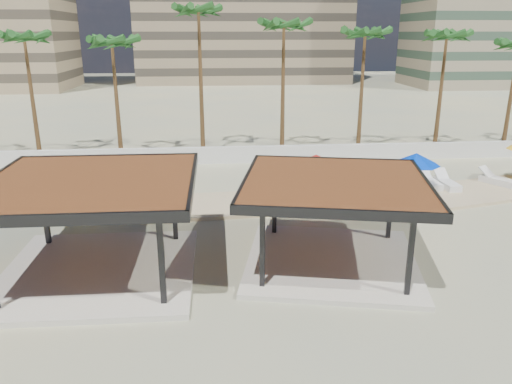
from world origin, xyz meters
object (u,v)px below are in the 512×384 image
at_px(lounger_c, 498,180).
at_px(lounger_d, 429,182).
at_px(pavilion_central, 334,214).
at_px(pavilion_west, 94,218).
at_px(umbrella_c, 316,161).
at_px(lounger_a, 64,201).
at_px(lounger_b, 447,183).

relative_size(lounger_c, lounger_d, 1.02).
bearing_deg(pavilion_central, pavilion_west, -167.37).
distance_m(pavilion_central, lounger_d, 12.52).
relative_size(pavilion_west, umbrella_c, 2.55).
relative_size(pavilion_west, lounger_a, 3.32).
height_order(umbrella_c, lounger_b, umbrella_c).
xyz_separation_m(pavilion_west, lounger_b, (18.20, 9.16, -1.89)).
bearing_deg(lounger_b, lounger_d, 71.74).
bearing_deg(pavilion_west, lounger_c, 24.37).
xyz_separation_m(lounger_b, lounger_c, (3.36, 0.31, 0.00)).
distance_m(lounger_a, lounger_b, 21.67).
bearing_deg(lounger_a, lounger_d, -83.98).
relative_size(pavilion_west, lounger_d, 3.25).
bearing_deg(pavilion_central, lounger_c, 49.18).
distance_m(lounger_a, lounger_c, 25.05).
bearing_deg(lounger_b, lounger_c, -86.36).
bearing_deg(lounger_b, lounger_a, 91.74).
relative_size(lounger_b, lounger_d, 1.00).
height_order(lounger_a, lounger_c, lounger_c).
bearing_deg(pavilion_central, lounger_d, 61.24).
bearing_deg(lounger_a, pavilion_west, -154.76).
bearing_deg(pavilion_central, umbrella_c, 95.65).
xyz_separation_m(umbrella_c, lounger_b, (8.22, 1.56, -1.95)).
xyz_separation_m(pavilion_central, lounger_c, (12.44, 9.39, -1.73)).
height_order(pavilion_west, lounger_c, pavilion_west).
relative_size(pavilion_central, umbrella_c, 2.77).
distance_m(pavilion_west, lounger_d, 19.75).
height_order(pavilion_west, lounger_d, pavilion_west).
relative_size(pavilion_central, lounger_b, 3.55).
xyz_separation_m(pavilion_west, lounger_d, (17.24, 9.45, -1.89)).
bearing_deg(lounger_a, lounger_b, -84.92).
relative_size(umbrella_c, lounger_a, 1.30).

